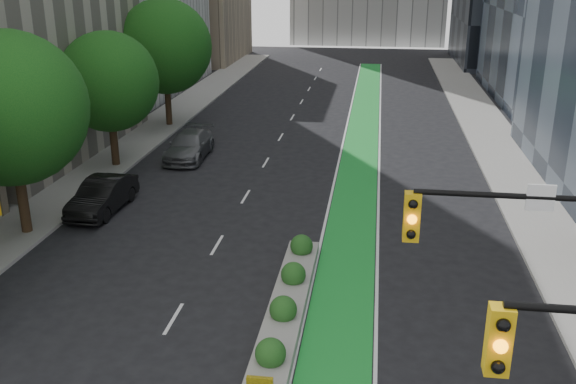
% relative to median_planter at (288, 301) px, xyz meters
% --- Properties ---
extents(sidewalk_left, '(3.60, 90.00, 0.15)m').
position_rel_median_planter_xyz_m(sidewalk_left, '(-13.00, 17.96, -0.30)').
color(sidewalk_left, gray).
rests_on(sidewalk_left, ground).
extents(sidewalk_right, '(3.60, 90.00, 0.15)m').
position_rel_median_planter_xyz_m(sidewalk_right, '(10.60, 17.96, -0.30)').
color(sidewalk_right, gray).
rests_on(sidewalk_right, ground).
extents(bike_lane_paint, '(2.20, 70.00, 0.01)m').
position_rel_median_planter_xyz_m(bike_lane_paint, '(1.80, 22.96, -0.37)').
color(bike_lane_paint, green).
rests_on(bike_lane_paint, ground).
extents(tree_mid, '(6.40, 6.40, 8.78)m').
position_rel_median_planter_xyz_m(tree_mid, '(-12.20, 4.96, 5.20)').
color(tree_mid, black).
rests_on(tree_mid, ground).
extents(tree_midfar, '(5.60, 5.60, 7.76)m').
position_rel_median_planter_xyz_m(tree_midfar, '(-12.20, 14.96, 4.57)').
color(tree_midfar, black).
rests_on(tree_midfar, ground).
extents(tree_far, '(6.60, 6.60, 9.00)m').
position_rel_median_planter_xyz_m(tree_far, '(-12.20, 24.96, 5.32)').
color(tree_far, black).
rests_on(tree_far, ground).
extents(median_planter, '(1.20, 10.26, 1.10)m').
position_rel_median_planter_xyz_m(median_planter, '(0.00, 0.00, 0.00)').
color(median_planter, gray).
rests_on(median_planter, ground).
extents(parked_car_left_mid, '(1.88, 4.89, 1.59)m').
position_rel_median_planter_xyz_m(parked_car_left_mid, '(-10.00, 8.04, 0.42)').
color(parked_car_left_mid, black).
rests_on(parked_car_left_mid, ground).
extents(parked_car_left_far, '(2.33, 5.47, 1.57)m').
position_rel_median_planter_xyz_m(parked_car_left_far, '(-8.43, 17.26, 0.41)').
color(parked_car_left_far, '#505255').
rests_on(parked_car_left_far, ground).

